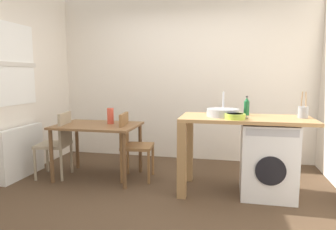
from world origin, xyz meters
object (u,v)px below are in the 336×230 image
(dining_table, at_px, (98,131))
(chair_opposite, at_px, (132,142))
(chair_person_seat, at_px, (58,141))
(bottle_tall_green, at_px, (247,107))
(washing_machine, at_px, (267,159))
(vase, at_px, (110,116))
(utensil_crock, at_px, (303,112))
(mixing_bowl, at_px, (235,116))

(dining_table, relative_size, chair_opposite, 1.22)
(chair_person_seat, distance_m, bottle_tall_green, 2.55)
(chair_person_seat, bearing_deg, washing_machine, -100.41)
(vase, bearing_deg, dining_table, -146.31)
(washing_machine, bearing_deg, utensil_crock, 8.10)
(dining_table, bearing_deg, bottle_tall_green, 0.18)
(dining_table, distance_m, utensil_crock, 2.59)
(washing_machine, distance_m, utensil_crock, 0.67)
(dining_table, relative_size, mixing_bowl, 4.90)
(mixing_bowl, relative_size, utensil_crock, 0.75)
(washing_machine, bearing_deg, chair_person_seat, 178.48)
(chair_person_seat, height_order, washing_machine, chair_person_seat)
(chair_opposite, bearing_deg, vase, -106.40)
(chair_person_seat, xyz_separation_m, chair_opposite, (1.02, 0.13, 0.00))
(chair_person_seat, height_order, mixing_bowl, mixing_bowl)
(washing_machine, bearing_deg, bottle_tall_green, 145.90)
(chair_person_seat, bearing_deg, mixing_bowl, -105.42)
(washing_machine, bearing_deg, chair_opposite, 173.29)
(washing_machine, height_order, vase, vase)
(mixing_bowl, bearing_deg, bottle_tall_green, 69.28)
(chair_person_seat, height_order, vase, vase)
(chair_opposite, distance_m, bottle_tall_green, 1.57)
(chair_opposite, distance_m, washing_machine, 1.74)
(chair_person_seat, relative_size, bottle_tall_green, 3.83)
(chair_opposite, xyz_separation_m, bottle_tall_green, (1.48, -0.04, 0.52))
(utensil_crock, bearing_deg, dining_table, 177.57)
(utensil_crock, bearing_deg, mixing_bowl, -161.62)
(utensil_crock, height_order, vase, utensil_crock)
(bottle_tall_green, bearing_deg, mixing_bowl, -110.72)
(dining_table, distance_m, chair_person_seat, 0.57)
(chair_opposite, relative_size, utensil_crock, 3.00)
(dining_table, height_order, mixing_bowl, mixing_bowl)
(mixing_bowl, bearing_deg, vase, 164.60)
(bottle_tall_green, distance_m, mixing_bowl, 0.40)
(chair_opposite, xyz_separation_m, washing_machine, (1.72, -0.20, -0.08))
(chair_person_seat, bearing_deg, chair_opposite, -91.63)
(dining_table, relative_size, vase, 5.08)
(dining_table, xyz_separation_m, chair_opposite, (0.48, 0.04, -0.14))
(washing_machine, bearing_deg, vase, 172.74)
(chair_opposite, bearing_deg, washing_machine, 77.00)
(utensil_crock, bearing_deg, bottle_tall_green, 169.41)
(chair_opposite, bearing_deg, chair_person_seat, -89.02)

